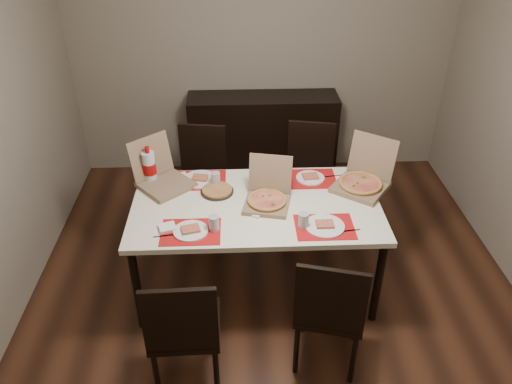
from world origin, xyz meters
TOP-DOWN VIEW (x-y plane):
  - ground at (0.00, 0.00)m, footprint 3.80×4.00m
  - room_walls at (0.00, 0.43)m, footprint 3.84×4.02m
  - sideboard at (0.00, 1.78)m, footprint 1.50×0.40m
  - dining_table at (-0.14, 0.12)m, footprint 1.80×1.00m
  - chair_near_left at (-0.61, -0.82)m, footprint 0.43×0.43m
  - chair_near_right at (0.28, -0.70)m, footprint 0.51×0.51m
  - chair_far_left at (-0.59, 0.97)m, footprint 0.48×0.48m
  - chair_far_right at (0.38, 0.99)m, footprint 0.50×0.50m
  - setting_near_left at (-0.57, -0.19)m, footprint 0.44×0.30m
  - setting_near_right at (0.28, -0.18)m, footprint 0.44×0.30m
  - setting_far_left at (-0.55, 0.44)m, footprint 0.47×0.30m
  - setting_far_right at (0.24, 0.43)m, footprint 0.49×0.30m
  - napkin_loose at (-0.14, 0.00)m, footprint 0.16×0.16m
  - pizza_box_center at (-0.06, 0.12)m, footprint 0.38×0.41m
  - pizza_box_right at (0.68, 0.31)m, footprint 0.53×0.54m
  - pizza_box_left at (-0.85, 0.41)m, footprint 0.52×0.52m
  - faina_plate at (-0.43, 0.28)m, footprint 0.25×0.25m
  - dip_bowl at (-0.02, 0.30)m, footprint 0.13×0.13m
  - soda_bottle at (-0.94, 0.45)m, footprint 0.10×0.10m

SIDE VIEW (x-z plane):
  - ground at x=0.00m, z-range -0.02..0.00m
  - sideboard at x=0.00m, z-range 0.00..0.90m
  - chair_near_left at x=-0.61m, z-range 0.05..0.98m
  - chair_near_right at x=0.28m, z-range 0.05..0.98m
  - chair_far_left at x=-0.59m, z-range 0.05..0.98m
  - chair_far_right at x=0.38m, z-range 0.05..0.98m
  - dining_table at x=-0.14m, z-range 0.31..1.06m
  - napkin_loose at x=-0.14m, z-range 0.75..0.77m
  - dip_bowl at x=-0.02m, z-range 0.75..0.77m
  - faina_plate at x=-0.43m, z-range 0.75..0.78m
  - setting_far_left at x=-0.55m, z-range 0.72..0.83m
  - setting_near_right at x=0.28m, z-range 0.72..0.83m
  - setting_near_left at x=-0.57m, z-range 0.72..0.83m
  - setting_far_right at x=0.24m, z-range 0.72..0.83m
  - pizza_box_center at x=-0.06m, z-range 0.64..0.96m
  - pizza_box_right at x=0.68m, z-range 0.63..0.99m
  - pizza_box_left at x=-0.85m, z-range 0.63..0.99m
  - soda_bottle at x=-0.94m, z-range 0.73..1.03m
  - room_walls at x=0.00m, z-range 0.42..3.04m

